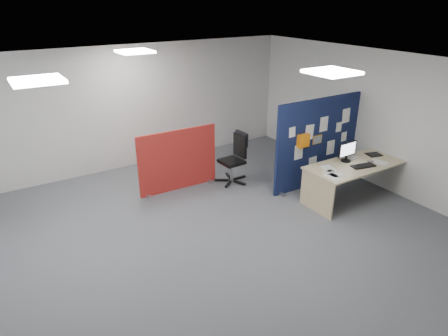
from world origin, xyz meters
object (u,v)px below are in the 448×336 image
office_chair (236,155)px  navy_divider (319,143)px  monitor_main (347,151)px  red_divider (178,161)px  main_desk (353,171)px

office_chair → navy_divider: bearing=-39.4°
navy_divider → monitor_main: navy_divider is taller
navy_divider → red_divider: size_ratio=1.33×
main_desk → navy_divider: bearing=97.8°
navy_divider → office_chair: (-1.34, 1.00, -0.32)m
monitor_main → navy_divider: bearing=93.3°
navy_divider → red_divider: bearing=152.8°
monitor_main → red_divider: red_divider is taller
main_desk → red_divider: red_divider is taller
monitor_main → red_divider: (-2.57, 1.98, -0.33)m
monitor_main → red_divider: bearing=141.2°
monitor_main → office_chair: (-1.39, 1.69, -0.35)m
red_divider → navy_divider: bearing=-26.2°
main_desk → monitor_main: bearing=112.0°
red_divider → office_chair: (1.18, -0.30, -0.02)m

